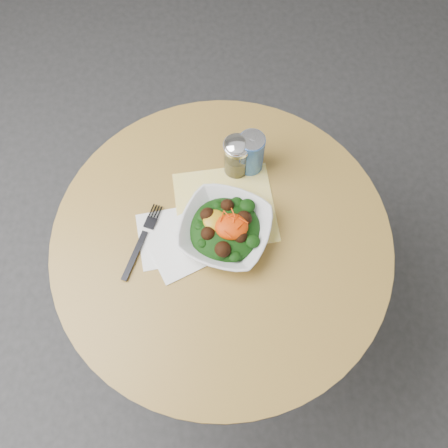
{
  "coord_description": "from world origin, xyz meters",
  "views": [
    {
      "loc": [
        -0.01,
        -0.49,
        1.96
      ],
      "look_at": [
        0.01,
        0.02,
        0.81
      ],
      "focal_mm": 40.0,
      "sensor_mm": 36.0,
      "label": 1
    }
  ],
  "objects": [
    {
      "name": "ground",
      "position": [
        0.0,
        0.0,
        0.0
      ],
      "size": [
        6.0,
        6.0,
        0.0
      ],
      "primitive_type": "plane",
      "color": "#2F2F31",
      "rests_on": "ground"
    },
    {
      "name": "table",
      "position": [
        0.0,
        0.0,
        0.55
      ],
      "size": [
        0.9,
        0.9,
        0.75
      ],
      "color": "black",
      "rests_on": "ground"
    },
    {
      "name": "cloth_napkin",
      "position": [
        0.01,
        0.09,
        0.75
      ],
      "size": [
        0.29,
        0.27,
        0.0
      ],
      "primitive_type": "cube",
      "rotation": [
        0.0,
        0.0,
        0.11
      ],
      "color": "yellow",
      "rests_on": "table"
    },
    {
      "name": "paper_napkins",
      "position": [
        -0.12,
        -0.0,
        0.75
      ],
      "size": [
        0.23,
        0.23,
        0.0
      ],
      "color": "white",
      "rests_on": "table"
    },
    {
      "name": "salad_bowl",
      "position": [
        0.01,
        0.02,
        0.78
      ],
      "size": [
        0.3,
        0.3,
        0.09
      ],
      "color": "silver",
      "rests_on": "table"
    },
    {
      "name": "fork",
      "position": [
        -0.21,
        0.01,
        0.76
      ],
      "size": [
        0.1,
        0.22,
        0.0
      ],
      "color": "black",
      "rests_on": "table"
    },
    {
      "name": "spice_shaker",
      "position": [
        0.05,
        0.21,
        0.82
      ],
      "size": [
        0.07,
        0.07,
        0.13
      ],
      "color": "silver",
      "rests_on": "table"
    },
    {
      "name": "beverage_can",
      "position": [
        0.09,
        0.22,
        0.82
      ],
      "size": [
        0.07,
        0.07,
        0.14
      ],
      "color": "navy",
      "rests_on": "table"
    }
  ]
}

